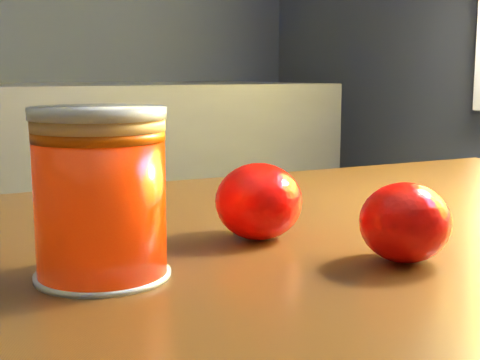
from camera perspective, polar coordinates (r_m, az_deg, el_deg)
juice_glass at (r=0.46m, az=-11.82°, el=-1.23°), size 0.09×0.09×0.11m
orange_front at (r=0.50m, az=13.89°, el=-3.54°), size 0.08×0.08×0.06m
orange_back at (r=0.56m, az=1.60°, el=-1.84°), size 0.09×0.09×0.06m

